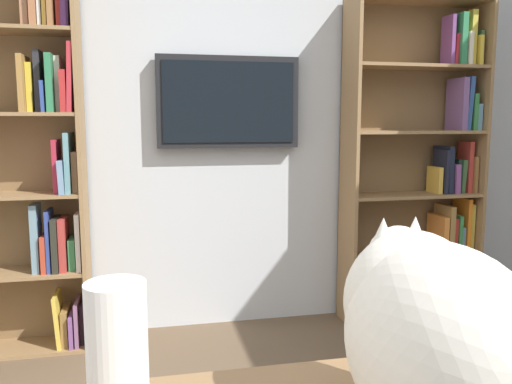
{
  "coord_description": "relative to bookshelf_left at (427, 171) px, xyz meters",
  "views": [
    {
      "loc": [
        0.48,
        1.02,
        1.31
      ],
      "look_at": [
        0.01,
        -1.17,
        1.0
      ],
      "focal_mm": 36.34,
      "sensor_mm": 36.0,
      "label": 1
    }
  ],
  "objects": [
    {
      "name": "coffee_mug",
      "position": [
        1.15,
        2.08,
        -0.19
      ],
      "size": [
        0.08,
        0.08,
        0.1
      ],
      "primitive_type": "cylinder",
      "color": "white",
      "rests_on": "desk"
    },
    {
      "name": "cat",
      "position": [
        1.34,
        2.31,
        -0.04
      ],
      "size": [
        0.3,
        0.58,
        0.38
      ],
      "color": "silver",
      "rests_on": "desk"
    },
    {
      "name": "bookshelf_left",
      "position": [
        0.0,
        0.0,
        0.0
      ],
      "size": [
        0.91,
        0.28,
        2.07
      ],
      "color": "#937047",
      "rests_on": "ground"
    },
    {
      "name": "wall_mounted_tv",
      "position": [
        1.31,
        -0.08,
        0.44
      ],
      "size": [
        0.87,
        0.07,
        0.56
      ],
      "color": "black"
    },
    {
      "name": "wall_back",
      "position": [
        1.34,
        -0.17,
        0.37
      ],
      "size": [
        4.52,
        0.06,
        2.7
      ],
      "primitive_type": "cube",
      "color": "silver",
      "rests_on": "ground"
    },
    {
      "name": "paper_towel_roll",
      "position": [
        1.88,
        2.17,
        -0.1
      ],
      "size": [
        0.11,
        0.11,
        0.28
      ],
      "primitive_type": "cylinder",
      "color": "white",
      "rests_on": "desk"
    },
    {
      "name": "bookshelf_right",
      "position": [
        2.47,
        0.0,
        0.14
      ],
      "size": [
        0.83,
        0.28,
        2.24
      ],
      "color": "#937047",
      "rests_on": "ground"
    }
  ]
}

